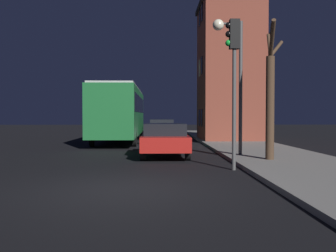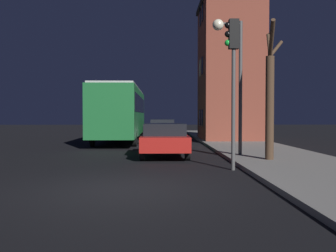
{
  "view_description": "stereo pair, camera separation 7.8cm",
  "coord_description": "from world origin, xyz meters",
  "px_view_note": "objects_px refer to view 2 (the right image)",
  "views": [
    {
      "loc": [
        0.83,
        -8.68,
        1.69
      ],
      "look_at": [
        1.29,
        8.04,
        1.22
      ],
      "focal_mm": 40.0,
      "sensor_mm": 36.0,
      "label": 1
    },
    {
      "loc": [
        0.91,
        -8.68,
        1.69
      ],
      "look_at": [
        1.29,
        8.04,
        1.22
      ],
      "focal_mm": 40.0,
      "sensor_mm": 36.0,
      "label": 2
    }
  ],
  "objects_px": {
    "traffic_light": "(233,63)",
    "car_far_lane": "(162,126)",
    "streetlamp": "(230,58)",
    "car_mid_lane": "(162,129)",
    "car_near_lane": "(165,139)",
    "bare_tree": "(270,91)",
    "bus": "(121,110)"
  },
  "relations": [
    {
      "from": "streetlamp",
      "to": "car_near_lane",
      "type": "relative_size",
      "value": 1.26
    },
    {
      "from": "bus",
      "to": "car_near_lane",
      "type": "xyz_separation_m",
      "value": [
        2.71,
        -8.9,
        -1.31
      ]
    },
    {
      "from": "streetlamp",
      "to": "traffic_light",
      "type": "height_order",
      "value": "streetlamp"
    },
    {
      "from": "car_far_lane",
      "to": "car_mid_lane",
      "type": "bearing_deg",
      "value": -90.06
    },
    {
      "from": "bare_tree",
      "to": "bus",
      "type": "distance_m",
      "value": 12.83
    },
    {
      "from": "streetlamp",
      "to": "bus",
      "type": "distance_m",
      "value": 11.0
    },
    {
      "from": "bare_tree",
      "to": "car_far_lane",
      "type": "distance_m",
      "value": 21.3
    },
    {
      "from": "bare_tree",
      "to": "traffic_light",
      "type": "bearing_deg",
      "value": -135.33
    },
    {
      "from": "car_near_lane",
      "to": "streetlamp",
      "type": "bearing_deg",
      "value": -12.04
    },
    {
      "from": "streetlamp",
      "to": "traffic_light",
      "type": "bearing_deg",
      "value": -99.47
    },
    {
      "from": "bare_tree",
      "to": "car_mid_lane",
      "type": "distance_m",
      "value": 12.95
    },
    {
      "from": "bus",
      "to": "car_mid_lane",
      "type": "height_order",
      "value": "bus"
    },
    {
      "from": "traffic_light",
      "to": "bare_tree",
      "type": "bearing_deg",
      "value": 44.67
    },
    {
      "from": "traffic_light",
      "to": "car_far_lane",
      "type": "xyz_separation_m",
      "value": [
        -2.06,
        22.53,
        -2.6
      ]
    },
    {
      "from": "streetlamp",
      "to": "bus",
      "type": "height_order",
      "value": "streetlamp"
    },
    {
      "from": "bare_tree",
      "to": "car_near_lane",
      "type": "bearing_deg",
      "value": 149.13
    },
    {
      "from": "car_far_lane",
      "to": "car_near_lane",
      "type": "bearing_deg",
      "value": -89.94
    },
    {
      "from": "streetlamp",
      "to": "bus",
      "type": "xyz_separation_m",
      "value": [
        -5.3,
        9.45,
        -1.92
      ]
    },
    {
      "from": "bus",
      "to": "car_far_lane",
      "type": "distance_m",
      "value": 10.23
    },
    {
      "from": "car_near_lane",
      "to": "car_far_lane",
      "type": "distance_m",
      "value": 18.68
    },
    {
      "from": "traffic_light",
      "to": "car_far_lane",
      "type": "bearing_deg",
      "value": 95.24
    },
    {
      "from": "car_near_lane",
      "to": "car_mid_lane",
      "type": "relative_size",
      "value": 0.91
    },
    {
      "from": "traffic_light",
      "to": "car_mid_lane",
      "type": "bearing_deg",
      "value": 98.48
    },
    {
      "from": "streetlamp",
      "to": "car_mid_lane",
      "type": "relative_size",
      "value": 1.14
    },
    {
      "from": "traffic_light",
      "to": "car_near_lane",
      "type": "height_order",
      "value": "traffic_light"
    },
    {
      "from": "bare_tree",
      "to": "car_near_lane",
      "type": "relative_size",
      "value": 1.16
    },
    {
      "from": "streetlamp",
      "to": "car_far_lane",
      "type": "xyz_separation_m",
      "value": [
        -2.61,
        19.23,
        -3.25
      ]
    },
    {
      "from": "bus",
      "to": "bare_tree",
      "type": "bearing_deg",
      "value": -60.02
    },
    {
      "from": "bus",
      "to": "car_far_lane",
      "type": "bearing_deg",
      "value": 74.64
    },
    {
      "from": "car_near_lane",
      "to": "bare_tree",
      "type": "bearing_deg",
      "value": -30.87
    },
    {
      "from": "traffic_light",
      "to": "car_near_lane",
      "type": "bearing_deg",
      "value": 117.98
    },
    {
      "from": "traffic_light",
      "to": "bare_tree",
      "type": "height_order",
      "value": "bare_tree"
    }
  ]
}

